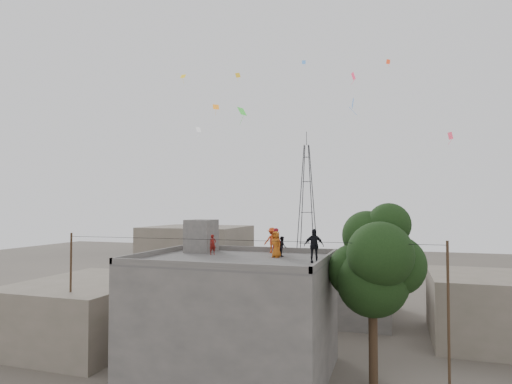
# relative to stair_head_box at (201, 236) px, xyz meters

# --- Properties ---
(ground) EXTENTS (140.00, 140.00, 0.00)m
(ground) POSITION_rel_stair_head_box_xyz_m (3.20, -2.60, -7.10)
(ground) COLOR #433E37
(ground) RESTS_ON ground
(main_building) EXTENTS (10.00, 8.00, 6.10)m
(main_building) POSITION_rel_stair_head_box_xyz_m (3.20, -2.60, -4.05)
(main_building) COLOR #54524F
(main_building) RESTS_ON ground
(parapet) EXTENTS (10.00, 8.00, 0.30)m
(parapet) POSITION_rel_stair_head_box_xyz_m (3.20, -2.60, -0.85)
(parapet) COLOR #54524F
(parapet) RESTS_ON main_building
(stair_head_box) EXTENTS (1.60, 1.80, 2.00)m
(stair_head_box) POSITION_rel_stair_head_box_xyz_m (0.00, 0.00, 0.00)
(stair_head_box) COLOR #54524F
(stair_head_box) RESTS_ON main_building
(neighbor_west) EXTENTS (8.00, 10.00, 4.00)m
(neighbor_west) POSITION_rel_stair_head_box_xyz_m (-7.80, -0.60, -5.10)
(neighbor_west) COLOR #696253
(neighbor_west) RESTS_ON ground
(neighbor_north) EXTENTS (12.00, 9.00, 5.00)m
(neighbor_north) POSITION_rel_stair_head_box_xyz_m (5.20, 11.40, -4.60)
(neighbor_north) COLOR #54524F
(neighbor_north) RESTS_ON ground
(neighbor_northwest) EXTENTS (9.00, 8.00, 7.00)m
(neighbor_northwest) POSITION_rel_stair_head_box_xyz_m (-6.80, 13.40, -3.60)
(neighbor_northwest) COLOR #696253
(neighbor_northwest) RESTS_ON ground
(neighbor_east) EXTENTS (7.00, 8.00, 4.40)m
(neighbor_east) POSITION_rel_stair_head_box_xyz_m (17.20, 7.40, -4.90)
(neighbor_east) COLOR #696253
(neighbor_east) RESTS_ON ground
(tree) EXTENTS (4.90, 4.60, 9.10)m
(tree) POSITION_rel_stair_head_box_xyz_m (10.57, -2.00, -1.00)
(tree) COLOR black
(tree) RESTS_ON ground
(utility_line) EXTENTS (20.12, 0.62, 7.40)m
(utility_line) POSITION_rel_stair_head_box_xyz_m (3.70, -3.85, -3.27)
(utility_line) COLOR black
(utility_line) RESTS_ON ground
(transmission_tower) EXTENTS (2.97, 2.97, 20.01)m
(transmission_tower) POSITION_rel_stair_head_box_xyz_m (-0.80, 37.40, 1.97)
(transmission_tower) COLOR black
(transmission_tower) RESTS_ON ground
(person_red_adult) EXTENTS (0.69, 0.58, 1.60)m
(person_red_adult) POSITION_rel_stair_head_box_xyz_m (5.09, -0.88, -0.20)
(person_red_adult) COLOR maroon
(person_red_adult) RESTS_ON main_building
(person_orange_child) EXTENTS (0.85, 0.75, 1.45)m
(person_orange_child) POSITION_rel_stair_head_box_xyz_m (5.22, -1.42, -0.27)
(person_orange_child) COLOR #B05414
(person_orange_child) RESTS_ON main_building
(person_dark_child) EXTENTS (0.63, 0.68, 1.13)m
(person_dark_child) POSITION_rel_stair_head_box_xyz_m (5.41, -0.78, -0.43)
(person_dark_child) COLOR black
(person_dark_child) RESTS_ON main_building
(person_dark_adult) EXTENTS (1.06, 0.66, 1.69)m
(person_dark_adult) POSITION_rel_stair_head_box_xyz_m (7.60, -2.90, -0.15)
(person_dark_adult) COLOR black
(person_dark_adult) RESTS_ON main_building
(person_orange_adult) EXTENTS (1.13, 1.06, 1.53)m
(person_orange_adult) POSITION_rel_stair_head_box_xyz_m (4.36, 0.80, -0.23)
(person_orange_adult) COLOR #C83E16
(person_orange_adult) RESTS_ON main_building
(person_red_child) EXTENTS (0.49, 0.51, 1.17)m
(person_red_child) POSITION_rel_stair_head_box_xyz_m (1.28, -1.13, -0.41)
(person_red_child) COLOR maroon
(person_red_child) RESTS_ON main_building
(kites) EXTENTS (19.54, 18.02, 9.69)m
(kites) POSITION_rel_stair_head_box_xyz_m (4.78, 5.86, 9.76)
(kites) COLOR orange
(kites) RESTS_ON ground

